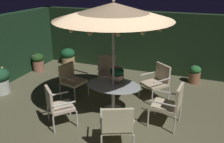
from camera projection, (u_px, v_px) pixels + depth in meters
The scene contains 16 objects.
ground_plane at pixel (115, 120), 5.76m from camera, with size 8.63×7.39×0.02m, color brown.
hedge_backdrop_rear at pixel (149, 42), 8.45m from camera, with size 8.63×0.30×2.16m, color black.
patio_dining_table at pixel (113, 90), 5.96m from camera, with size 1.40×0.98×0.74m.
patio_umbrella at pixel (113, 11), 5.24m from camera, with size 2.74×2.74×2.80m.
centerpiece_planter at pixel (117, 73), 5.95m from camera, with size 0.36×0.36×0.44m.
patio_chair_north at pixel (57, 104), 5.36m from camera, with size 0.80×0.80×0.96m.
patio_chair_northeast at pixel (117, 124), 4.62m from camera, with size 0.83×0.80×0.99m.
patio_chair_east at pixel (171, 103), 5.34m from camera, with size 0.70×0.67×1.03m.
patio_chair_southeast at pixel (158, 80), 6.64m from camera, with size 0.86×0.86×0.98m.
patio_chair_south at pixel (108, 70), 7.29m from camera, with size 0.79×0.79×1.01m.
patio_chair_southwest at pixel (71, 78), 6.71m from camera, with size 0.72×0.73×0.97m.
potted_plant_back_center at pixel (107, 64), 8.64m from camera, with size 0.35×0.35×0.58m.
potted_plant_back_right at pixel (68, 56), 9.49m from camera, with size 0.56×0.56×0.61m.
potted_plant_front_corner at pixel (195, 74), 7.71m from camera, with size 0.36×0.36×0.59m.
potted_plant_left_far at pixel (38, 62), 8.70m from camera, with size 0.45×0.45×0.66m.
potted_plant_right_far at pixel (0, 80), 6.96m from camera, with size 0.58×0.58×0.78m.
Camera 1 is at (1.65, -4.64, 3.21)m, focal length 37.92 mm.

